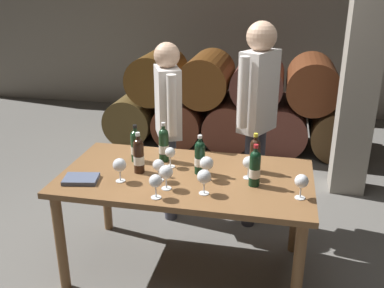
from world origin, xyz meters
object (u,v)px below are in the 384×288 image
at_px(wine_bottle_3, 255,168).
at_px(tasting_notebook, 81,179).
at_px(wine_bottle_5, 139,155).
at_px(wine_glass_3, 301,182).
at_px(wine_glass_0, 158,166).
at_px(wine_glass_6, 156,182).
at_px(dining_table, 186,187).
at_px(wine_glass_8, 249,163).
at_px(sommelier_presenting, 258,108).
at_px(wine_glass_2, 204,177).
at_px(wine_bottle_4, 255,155).
at_px(wine_glass_4, 170,153).
at_px(wine_glass_7, 120,165).
at_px(taster_seated_left, 168,118).
at_px(wine_bottle_0, 164,144).
at_px(wine_bottle_1, 136,145).
at_px(wine_bottle_2, 200,157).
at_px(wine_glass_1, 207,164).
at_px(wine_glass_5, 166,173).

distance_m(wine_bottle_3, tasting_notebook, 1.14).
distance_m(wine_bottle_5, wine_glass_3, 1.09).
bearing_deg(wine_glass_0, wine_glass_6, -78.17).
xyz_separation_m(dining_table, wine_glass_0, (-0.16, -0.12, 0.20)).
xyz_separation_m(wine_glass_8, sommelier_presenting, (0.00, 0.71, 0.17)).
height_order(dining_table, wine_glass_2, wine_glass_2).
xyz_separation_m(wine_bottle_4, wine_glass_4, (-0.58, -0.05, -0.02)).
bearing_deg(wine_glass_6, wine_glass_3, 11.60).
bearing_deg(wine_bottle_5, wine_glass_8, 4.52).
xyz_separation_m(wine_glass_7, sommelier_presenting, (0.82, 0.93, 0.17)).
bearing_deg(taster_seated_left, wine_glass_7, -95.64).
bearing_deg(wine_bottle_0, tasting_notebook, -135.47).
height_order(wine_glass_0, taster_seated_left, taster_seated_left).
bearing_deg(wine_bottle_1, wine_glass_4, -10.84).
relative_size(wine_bottle_2, wine_glass_2, 1.72).
distance_m(wine_glass_2, wine_glass_7, 0.57).
xyz_separation_m(wine_bottle_1, wine_glass_8, (0.82, -0.12, -0.01)).
xyz_separation_m(wine_glass_7, tasting_notebook, (-0.26, -0.05, -0.10)).
distance_m(wine_glass_1, wine_glass_3, 0.62).
distance_m(wine_bottle_2, wine_bottle_3, 0.39).
relative_size(wine_bottle_5, tasting_notebook, 1.32).
distance_m(wine_bottle_4, sommelier_presenting, 0.62).
xyz_separation_m(dining_table, wine_glass_7, (-0.40, -0.18, 0.21)).
height_order(wine_glass_2, wine_glass_5, same).
xyz_separation_m(dining_table, wine_glass_2, (0.17, -0.24, 0.20)).
height_order(wine_glass_8, tasting_notebook, wine_glass_8).
bearing_deg(wine_glass_5, wine_bottle_4, 35.85).
relative_size(wine_bottle_1, taster_seated_left, 0.18).
bearing_deg(wine_glass_2, wine_glass_5, 176.14).
distance_m(wine_glass_1, wine_glass_2, 0.20).
distance_m(wine_bottle_0, wine_bottle_3, 0.72).
bearing_deg(wine_bottle_4, wine_glass_8, -104.83).
xyz_separation_m(wine_bottle_1, wine_glass_6, (0.30, -0.51, -0.01)).
bearing_deg(wine_bottle_5, wine_bottle_2, 9.54).
bearing_deg(wine_glass_5, wine_glass_8, 28.00).
distance_m(dining_table, wine_glass_7, 0.49).
xyz_separation_m(wine_bottle_4, wine_glass_0, (-0.60, -0.28, -0.01)).
bearing_deg(wine_glass_4, wine_glass_2, -48.78).
bearing_deg(wine_glass_1, wine_bottle_3, -3.01).
height_order(wine_bottle_4, wine_bottle_5, wine_bottle_5).
relative_size(wine_bottle_1, wine_glass_1, 1.68).
relative_size(wine_glass_3, tasting_notebook, 0.72).
bearing_deg(wine_glass_5, wine_bottle_5, 140.44).
distance_m(wine_bottle_0, wine_glass_1, 0.44).
bearing_deg(sommelier_presenting, wine_bottle_4, -87.11).
relative_size(wine_bottle_4, wine_glass_8, 1.80).
bearing_deg(wine_bottle_2, wine_glass_3, -18.77).
distance_m(wine_bottle_5, tasting_notebook, 0.41).
bearing_deg(dining_table, wine_bottle_2, 29.61).
relative_size(wine_glass_3, wine_glass_6, 1.02).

